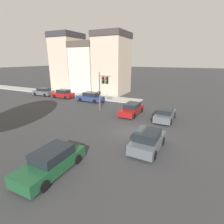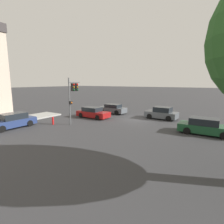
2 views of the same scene
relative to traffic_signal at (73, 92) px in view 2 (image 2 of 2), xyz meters
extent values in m
plane|color=#333335|center=(-5.16, -6.14, -3.67)|extent=(300.00, 300.00, 0.00)
cylinder|color=#515456|center=(0.05, 0.52, -1.01)|extent=(0.14, 0.14, 5.31)
cylinder|color=#515456|center=(0.04, -0.32, 1.14)|extent=(0.12, 1.68, 0.10)
cube|color=black|center=(0.04, -0.04, 0.59)|extent=(0.30, 0.30, 0.90)
sphere|color=red|center=(-0.15, -0.03, 0.89)|extent=(0.20, 0.20, 0.20)
sphere|color=#99660F|center=(-0.15, -0.03, 0.59)|extent=(0.20, 0.20, 0.20)
sphere|color=#0F511E|center=(-0.15, -0.03, 0.29)|extent=(0.20, 0.20, 0.20)
cube|color=black|center=(0.04, -0.60, 0.59)|extent=(0.30, 0.30, 0.90)
sphere|color=red|center=(-0.15, -0.59, 0.89)|extent=(0.20, 0.20, 0.20)
sphere|color=#99660F|center=(-0.15, -0.59, 0.59)|extent=(0.20, 0.20, 0.20)
sphere|color=#0F511E|center=(-0.15, -0.59, 0.29)|extent=(0.20, 0.20, 0.20)
cube|color=black|center=(-0.13, 0.53, -1.11)|extent=(0.22, 0.35, 0.35)
sphere|color=orange|center=(-0.27, 0.53, -1.11)|extent=(0.18, 0.18, 0.18)
cube|color=#194728|center=(-13.35, -3.68, -3.12)|extent=(4.76, 1.92, 0.73)
cube|color=black|center=(-13.16, -3.68, -2.45)|extent=(2.48, 1.68, 0.62)
cylinder|color=black|center=(-14.82, -4.58, -3.34)|extent=(0.66, 0.22, 0.66)
cylinder|color=black|center=(-14.83, -2.80, -3.34)|extent=(0.66, 0.22, 0.66)
cylinder|color=black|center=(-11.87, -4.57, -3.34)|extent=(0.66, 0.22, 0.66)
cylinder|color=black|center=(-11.88, -2.79, -3.34)|extent=(0.66, 0.22, 0.66)
cube|color=#4C5156|center=(-7.71, -8.33, -3.09)|extent=(4.15, 2.10, 0.77)
cube|color=black|center=(-7.88, -8.32, -2.38)|extent=(2.18, 1.79, 0.65)
cylinder|color=black|center=(-6.42, -7.46, -3.32)|extent=(0.70, 0.25, 0.69)
cylinder|color=black|center=(-6.49, -9.29, -3.32)|extent=(0.70, 0.25, 0.69)
cylinder|color=black|center=(-8.94, -7.36, -3.32)|extent=(0.70, 0.25, 0.69)
cylinder|color=black|center=(-9.01, -9.19, -3.32)|extent=(0.70, 0.25, 0.69)
cube|color=#4C5156|center=(0.02, -8.31, -3.10)|extent=(4.37, 1.87, 0.75)
cube|color=black|center=(-0.15, -8.31, -2.47)|extent=(2.28, 1.63, 0.51)
cylinder|color=black|center=(1.38, -7.46, -3.31)|extent=(0.72, 0.22, 0.72)
cylinder|color=black|center=(1.36, -9.19, -3.31)|extent=(0.72, 0.22, 0.72)
cylinder|color=black|center=(-1.33, -7.44, -3.31)|extent=(0.72, 0.22, 0.72)
cylinder|color=black|center=(-1.34, -9.17, -3.31)|extent=(0.72, 0.22, 0.72)
cube|color=maroon|center=(0.37, -4.01, -3.13)|extent=(4.66, 1.90, 0.71)
cube|color=black|center=(0.55, -4.01, -2.50)|extent=(2.43, 1.66, 0.55)
cylinder|color=black|center=(-1.08, -4.87, -3.34)|extent=(0.67, 0.23, 0.66)
cylinder|color=black|center=(-1.07, -3.13, -3.34)|extent=(0.67, 0.23, 0.66)
cylinder|color=black|center=(1.80, -4.90, -3.34)|extent=(0.67, 0.23, 0.66)
cylinder|color=black|center=(1.81, -3.16, -3.34)|extent=(0.67, 0.23, 0.66)
cube|color=navy|center=(4.21, 4.87, -3.11)|extent=(1.87, 4.67, 0.75)
cube|color=black|center=(4.21, 4.68, -2.42)|extent=(1.63, 2.43, 0.63)
cylinder|color=black|center=(3.37, 6.32, -3.34)|extent=(0.23, 0.66, 0.66)
cylinder|color=black|center=(3.34, 3.44, -3.34)|extent=(0.23, 0.66, 0.66)
cylinder|color=black|center=(5.05, 3.42, -3.34)|extent=(0.23, 0.66, 0.66)
cylinder|color=red|center=(1.76, 1.57, -3.29)|extent=(0.20, 0.20, 0.75)
sphere|color=red|center=(1.76, 1.57, -2.86)|extent=(0.22, 0.22, 0.22)
camera|label=1|loc=(-20.23, -11.36, 3.23)|focal=28.00mm
camera|label=2|loc=(-14.53, 14.34, 1.16)|focal=28.00mm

